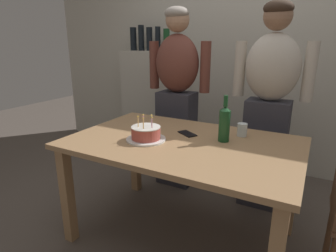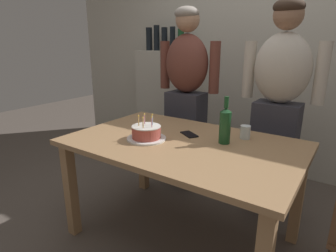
% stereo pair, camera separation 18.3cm
% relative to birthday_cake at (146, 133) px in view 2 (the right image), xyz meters
% --- Properties ---
extents(ground_plane, '(10.00, 10.00, 0.00)m').
position_rel_birthday_cake_xyz_m(ground_plane, '(0.22, 0.11, -0.78)').
color(ground_plane, '#564C44').
extents(back_wall, '(5.20, 0.10, 2.60)m').
position_rel_birthday_cake_xyz_m(back_wall, '(0.22, 1.66, 0.52)').
color(back_wall, beige).
rests_on(back_wall, ground_plane).
extents(dining_table, '(1.50, 0.96, 0.74)m').
position_rel_birthday_cake_xyz_m(dining_table, '(0.22, 0.11, -0.14)').
color(dining_table, '#A37A51').
rests_on(dining_table, ground_plane).
extents(birthday_cake, '(0.26, 0.26, 0.17)m').
position_rel_birthday_cake_xyz_m(birthday_cake, '(0.00, 0.00, 0.00)').
color(birthday_cake, white).
rests_on(birthday_cake, dining_table).
extents(water_glass_near, '(0.07, 0.07, 0.09)m').
position_rel_birthday_cake_xyz_m(water_glass_near, '(0.54, 0.39, 0.00)').
color(water_glass_near, silver).
rests_on(water_glass_near, dining_table).
extents(wine_bottle, '(0.07, 0.07, 0.31)m').
position_rel_birthday_cake_xyz_m(wine_bottle, '(0.46, 0.23, 0.08)').
color(wine_bottle, '#194723').
rests_on(wine_bottle, dining_table).
extents(cell_phone, '(0.16, 0.14, 0.01)m').
position_rel_birthday_cake_xyz_m(cell_phone, '(0.19, 0.24, -0.04)').
color(cell_phone, black).
rests_on(cell_phone, dining_table).
extents(napkin_stack, '(0.14, 0.11, 0.01)m').
position_rel_birthday_cake_xyz_m(napkin_stack, '(-0.20, 0.25, -0.04)').
color(napkin_stack, white).
rests_on(napkin_stack, dining_table).
extents(person_man_bearded, '(0.61, 0.27, 1.66)m').
position_rel_birthday_cake_xyz_m(person_man_bearded, '(-0.19, 0.84, 0.09)').
color(person_man_bearded, '#33333D').
rests_on(person_man_bearded, ground_plane).
extents(person_woman_cardigan, '(0.61, 0.27, 1.66)m').
position_rel_birthday_cake_xyz_m(person_woman_cardigan, '(0.63, 0.84, 0.09)').
color(person_woman_cardigan, '#33333D').
rests_on(person_woman_cardigan, ground_plane).
extents(shelf_cabinet, '(0.67, 0.30, 1.56)m').
position_rel_birthday_cake_xyz_m(shelf_cabinet, '(-0.86, 1.44, -0.13)').
color(shelf_cabinet, beige).
rests_on(shelf_cabinet, ground_plane).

